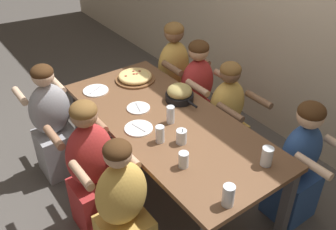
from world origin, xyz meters
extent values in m
plane|color=#514C47|center=(0.00, 0.00, 0.00)|extent=(18.00, 18.00, 0.00)
cube|color=brown|center=(0.00, 0.00, 0.76)|extent=(2.00, 0.89, 0.04)
cube|color=#4C4C51|center=(-0.94, -0.39, 0.37)|extent=(0.07, 0.07, 0.74)
cube|color=#4C4C51|center=(-0.94, 0.39, 0.37)|extent=(0.07, 0.07, 0.74)
cube|color=#4C4C51|center=(0.94, 0.39, 0.37)|extent=(0.07, 0.07, 0.74)
cylinder|color=brown|center=(-0.72, 0.14, 0.79)|extent=(0.37, 0.37, 0.02)
torus|color=#DBB26B|center=(-0.72, 0.14, 0.82)|extent=(0.31, 0.31, 0.03)
cylinder|color=#E5C675|center=(-0.72, 0.14, 0.81)|extent=(0.27, 0.27, 0.03)
cylinder|color=#9E4C38|center=(-0.74, 0.14, 0.83)|extent=(0.02, 0.02, 0.01)
cylinder|color=#9E4C38|center=(-0.73, 0.17, 0.83)|extent=(0.02, 0.02, 0.01)
cylinder|color=#9E4C38|center=(-0.76, 0.22, 0.83)|extent=(0.02, 0.02, 0.01)
cylinder|color=#9E4C38|center=(-0.75, 0.06, 0.83)|extent=(0.02, 0.02, 0.01)
cylinder|color=#9E4C38|center=(-0.79, 0.17, 0.83)|extent=(0.02, 0.02, 0.01)
cylinder|color=black|center=(-0.19, 0.26, 0.81)|extent=(0.24, 0.24, 0.06)
cylinder|color=black|center=(-0.01, 0.26, 0.82)|extent=(0.11, 0.02, 0.02)
ellipsoid|color=tan|center=(-0.19, 0.26, 0.86)|extent=(0.21, 0.21, 0.12)
cylinder|color=white|center=(-0.28, -0.10, 0.78)|extent=(0.19, 0.19, 0.01)
cube|color=#B7B7BC|center=(-0.28, -0.10, 0.79)|extent=(0.13, 0.05, 0.01)
cylinder|color=white|center=(-0.75, -0.26, 0.78)|extent=(0.23, 0.23, 0.01)
cube|color=#B7B7BC|center=(-0.75, -0.26, 0.79)|extent=(0.08, 0.15, 0.01)
cylinder|color=white|center=(-0.04, -0.25, 0.78)|extent=(0.22, 0.22, 0.01)
cube|color=#B7B7BC|center=(-0.04, -0.25, 0.79)|extent=(0.15, 0.04, 0.01)
cylinder|color=silver|center=(0.29, -0.09, 0.83)|extent=(0.08, 0.08, 0.11)
cylinder|color=#1EA8DB|center=(0.29, -0.09, 0.82)|extent=(0.07, 0.07, 0.08)
cylinder|color=black|center=(0.30, -0.09, 0.85)|extent=(0.01, 0.02, 0.14)
cylinder|color=silver|center=(0.03, 0.00, 0.85)|extent=(0.06, 0.06, 0.14)
cylinder|color=black|center=(0.03, 0.00, 0.82)|extent=(0.06, 0.06, 0.08)
cylinder|color=silver|center=(0.50, -0.23, 0.83)|extent=(0.07, 0.07, 0.11)
cylinder|color=silver|center=(0.50, -0.23, 0.81)|extent=(0.06, 0.06, 0.06)
cylinder|color=silver|center=(0.92, -0.23, 0.85)|extent=(0.08, 0.08, 0.15)
cylinder|color=silver|center=(0.92, -0.23, 0.82)|extent=(0.07, 0.07, 0.08)
cylinder|color=silver|center=(0.18, -0.21, 0.84)|extent=(0.07, 0.07, 0.13)
cylinder|color=silver|center=(0.81, 0.23, 0.85)|extent=(0.08, 0.08, 0.14)
cylinder|color=black|center=(0.81, 0.23, 0.82)|extent=(0.07, 0.07, 0.08)
ellipsoid|color=gold|center=(0.41, -0.67, 0.70)|extent=(0.24, 0.36, 0.50)
sphere|color=tan|center=(0.41, -0.67, 1.03)|extent=(0.18, 0.18, 0.18)
ellipsoid|color=#422814|center=(0.41, -0.67, 1.06)|extent=(0.18, 0.18, 0.12)
cylinder|color=tan|center=(0.20, -0.84, 0.80)|extent=(0.28, 0.06, 0.06)
cylinder|color=tan|center=(0.20, -0.49, 0.80)|extent=(0.28, 0.06, 0.06)
cube|color=gold|center=(-0.82, 0.67, 0.23)|extent=(0.32, 0.34, 0.45)
ellipsoid|color=gold|center=(-0.82, 0.67, 0.72)|extent=(0.24, 0.36, 0.55)
sphere|color=brown|center=(-0.82, 0.67, 1.09)|extent=(0.20, 0.20, 0.20)
ellipsoid|color=brown|center=(-0.82, 0.67, 1.13)|extent=(0.20, 0.20, 0.14)
cylinder|color=brown|center=(-0.61, 0.84, 0.84)|extent=(0.28, 0.06, 0.06)
cylinder|color=brown|center=(-0.61, 0.49, 0.84)|extent=(0.28, 0.06, 0.06)
cube|color=#B22D2D|center=(-0.05, -0.67, 0.23)|extent=(0.32, 0.34, 0.45)
ellipsoid|color=#B22D2D|center=(-0.05, -0.67, 0.72)|extent=(0.24, 0.36, 0.53)
sphere|color=#9E7051|center=(-0.05, -0.67, 1.07)|extent=(0.19, 0.19, 0.19)
ellipsoid|color=brown|center=(-0.05, -0.67, 1.10)|extent=(0.19, 0.19, 0.13)
cylinder|color=#9E7051|center=(-0.25, -0.84, 0.83)|extent=(0.28, 0.06, 0.06)
cylinder|color=#9E7051|center=(-0.25, -0.49, 0.83)|extent=(0.28, 0.06, 0.06)
cube|color=gold|center=(-0.01, 0.67, 0.23)|extent=(0.32, 0.34, 0.45)
ellipsoid|color=gold|center=(-0.01, 0.67, 0.68)|extent=(0.24, 0.36, 0.45)
sphere|color=brown|center=(-0.01, 0.67, 0.99)|extent=(0.18, 0.18, 0.18)
ellipsoid|color=brown|center=(-0.01, 0.67, 1.02)|extent=(0.19, 0.19, 0.13)
cylinder|color=brown|center=(0.19, 0.84, 0.76)|extent=(0.28, 0.06, 0.06)
cylinder|color=brown|center=(0.19, 0.49, 0.76)|extent=(0.28, 0.06, 0.06)
cube|color=#B22D2D|center=(-0.44, 0.67, 0.23)|extent=(0.32, 0.34, 0.45)
ellipsoid|color=#B22D2D|center=(-0.44, 0.67, 0.70)|extent=(0.24, 0.36, 0.50)
sphere|color=tan|center=(-0.44, 0.67, 1.04)|extent=(0.19, 0.19, 0.19)
ellipsoid|color=#422814|center=(-0.44, 0.67, 1.07)|extent=(0.19, 0.19, 0.13)
cylinder|color=tan|center=(-0.23, 0.84, 0.80)|extent=(0.28, 0.06, 0.06)
cylinder|color=tan|center=(-0.23, 0.49, 0.80)|extent=(0.28, 0.06, 0.06)
cube|color=#99999E|center=(-0.84, -0.67, 0.23)|extent=(0.32, 0.34, 0.45)
ellipsoid|color=#99999E|center=(-0.84, -0.67, 0.69)|extent=(0.24, 0.36, 0.49)
sphere|color=beige|center=(-0.84, -0.67, 1.02)|extent=(0.18, 0.18, 0.18)
ellipsoid|color=#422814|center=(-0.84, -0.67, 1.06)|extent=(0.19, 0.19, 0.13)
cylinder|color=beige|center=(-1.04, -0.84, 0.79)|extent=(0.28, 0.06, 0.06)
cylinder|color=beige|center=(-1.04, -0.49, 0.79)|extent=(0.28, 0.06, 0.06)
cube|color=#2D5193|center=(0.80, 0.67, 0.23)|extent=(0.32, 0.34, 0.45)
ellipsoid|color=#2D5193|center=(0.80, 0.67, 0.68)|extent=(0.24, 0.36, 0.45)
sphere|color=beige|center=(0.80, 0.67, 1.00)|extent=(0.20, 0.20, 0.20)
ellipsoid|color=#422814|center=(0.80, 0.67, 1.03)|extent=(0.20, 0.20, 0.14)
cylinder|color=beige|center=(1.00, 0.49, 0.76)|extent=(0.28, 0.06, 0.06)
camera|label=1|loc=(1.97, -1.43, 2.48)|focal=40.00mm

